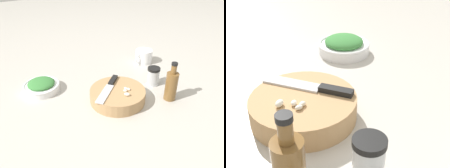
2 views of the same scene
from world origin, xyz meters
TOP-DOWN VIEW (x-y plane):
  - ground_plane at (0.00, 0.00)m, footprint 5.00×5.00m
  - cutting_board at (-0.03, -0.09)m, footprint 0.24×0.24m
  - chef_knife at (-0.05, -0.06)m, footprint 0.18×0.16m
  - garlic_cloves at (-0.01, -0.13)m, footprint 0.05×0.07m
  - herb_bowl at (-0.29, 0.16)m, footprint 0.17×0.17m
  - spice_jar at (0.19, -0.07)m, footprint 0.06×0.06m

SIDE VIEW (x-z plane):
  - ground_plane at x=0.00m, z-range 0.00..0.00m
  - herb_bowl at x=-0.29m, z-range 0.00..0.05m
  - cutting_board at x=-0.03m, z-range 0.00..0.05m
  - spice_jar at x=0.19m, z-range 0.00..0.09m
  - chef_knife at x=-0.05m, z-range 0.05..0.06m
  - garlic_cloves at x=-0.01m, z-range 0.05..0.07m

